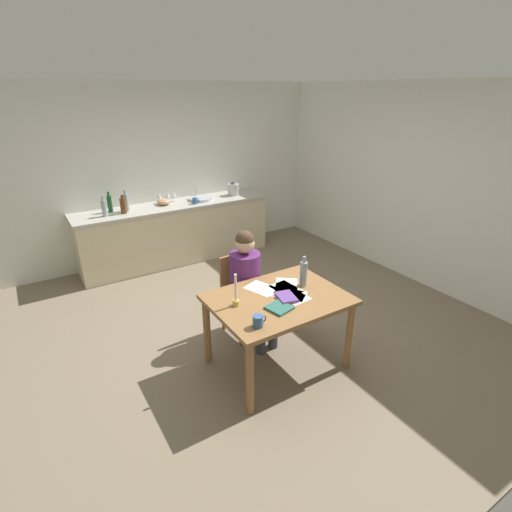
{
  "coord_description": "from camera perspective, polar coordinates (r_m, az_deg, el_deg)",
  "views": [
    {
      "loc": [
        -1.97,
        -3.19,
        2.49
      ],
      "look_at": [
        0.05,
        0.02,
        0.85
      ],
      "focal_mm": 27.23,
      "sensor_mm": 36.0,
      "label": 1
    }
  ],
  "objects": [
    {
      "name": "paper_notice",
      "position": [
        3.71,
        4.43,
        -4.81
      ],
      "size": [
        0.24,
        0.31,
        0.0
      ],
      "primitive_type": "cube",
      "rotation": [
        0.0,
        0.0,
        0.09
      ],
      "color": "white",
      "rests_on": "dining_table"
    },
    {
      "name": "bottle_vinegar",
      "position": [
        5.81,
        -20.69,
        7.23
      ],
      "size": [
        0.07,
        0.07,
        0.29
      ],
      "color": "#194C23",
      "rests_on": "kitchen_counter"
    },
    {
      "name": "bottle_wine_red",
      "position": [
        5.68,
        -18.93,
        7.02
      ],
      "size": [
        0.08,
        0.08,
        0.26
      ],
      "color": "#593319",
      "rests_on": "kitchen_counter"
    },
    {
      "name": "paper_envelope",
      "position": [
        3.7,
        0.85,
        -4.76
      ],
      "size": [
        0.3,
        0.35,
        0.0
      ],
      "primitive_type": "cube",
      "rotation": [
        0.0,
        0.0,
        0.35
      ],
      "color": "white",
      "rests_on": "dining_table"
    },
    {
      "name": "chair_at_table",
      "position": [
        4.2,
        -2.19,
        -5.09
      ],
      "size": [
        0.43,
        0.43,
        0.87
      ],
      "color": "olive",
      "rests_on": "ground"
    },
    {
      "name": "candlestick",
      "position": [
        3.39,
        -2.98,
        -5.98
      ],
      "size": [
        0.06,
        0.06,
        0.3
      ],
      "color": "gold",
      "rests_on": "dining_table"
    },
    {
      "name": "wall_back",
      "position": [
        6.23,
        -13.45,
        11.75
      ],
      "size": [
        5.2,
        0.12,
        2.6
      ],
      "primitive_type": "cube",
      "color": "silver",
      "rests_on": "ground"
    },
    {
      "name": "sink_unit",
      "position": [
        6.15,
        -8.15,
        8.37
      ],
      "size": [
        0.36,
        0.36,
        0.24
      ],
      "color": "#B2B7BC",
      "rests_on": "kitchen_counter"
    },
    {
      "name": "mixing_bowl",
      "position": [
        5.97,
        -13.41,
        7.75
      ],
      "size": [
        0.2,
        0.2,
        0.09
      ],
      "primitive_type": "ellipsoid",
      "color": "tan",
      "rests_on": "kitchen_counter"
    },
    {
      "name": "paper_bill",
      "position": [
        3.59,
        5.43,
        -5.83
      ],
      "size": [
        0.24,
        0.31,
        0.0
      ],
      "primitive_type": "cube",
      "rotation": [
        0.0,
        0.0,
        0.09
      ],
      "color": "white",
      "rests_on": "dining_table"
    },
    {
      "name": "wine_glass_by_kettle",
      "position": [
        6.09,
        -12.84,
        8.72
      ],
      "size": [
        0.07,
        0.07,
        0.15
      ],
      "color": "silver",
      "rests_on": "kitchen_counter"
    },
    {
      "name": "wall_right",
      "position": [
        5.7,
        22.68,
        9.55
      ],
      "size": [
        0.12,
        5.2,
        2.6
      ],
      "primitive_type": "cube",
      "color": "silver",
      "rests_on": "ground"
    },
    {
      "name": "bottle_oil",
      "position": [
        5.63,
        -21.42,
        6.62
      ],
      "size": [
        0.07,
        0.07,
        0.28
      ],
      "color": "#8C999E",
      "rests_on": "kitchen_counter"
    },
    {
      "name": "paper_receipt",
      "position": [
        3.78,
        4.48,
        -4.26
      ],
      "size": [
        0.35,
        0.36,
        0.0
      ],
      "primitive_type": "cube",
      "rotation": [
        0.0,
        0.0,
        -0.65
      ],
      "color": "white",
      "rests_on": "dining_table"
    },
    {
      "name": "paper_letter",
      "position": [
        3.62,
        4.93,
        -5.6
      ],
      "size": [
        0.35,
        0.36,
        0.0
      ],
      "primitive_type": "cube",
      "rotation": [
        0.0,
        0.0,
        0.64
      ],
      "color": "white",
      "rests_on": "dining_table"
    },
    {
      "name": "ground_plane",
      "position": [
        4.51,
        -0.44,
        -10.42
      ],
      "size": [
        5.2,
        5.2,
        0.04
      ],
      "primitive_type": "cube",
      "color": "#7A6B56"
    },
    {
      "name": "wine_bottle_on_table",
      "position": [
        3.72,
        6.99,
        -2.56
      ],
      "size": [
        0.07,
        0.07,
        0.31
      ],
      "color": "#8C999E",
      "rests_on": "dining_table"
    },
    {
      "name": "stovetop_kettle",
      "position": [
        6.37,
        -3.37,
        9.8
      ],
      "size": [
        0.18,
        0.18,
        0.22
      ],
      "color": "#B7BABF",
      "rests_on": "kitchen_counter"
    },
    {
      "name": "book_magazine",
      "position": [
        3.53,
        4.45,
        -6.07
      ],
      "size": [
        0.2,
        0.24,
        0.03
      ],
      "primitive_type": "cube",
      "rotation": [
        0.0,
        0.0,
        -0.23
      ],
      "color": "#643E8B",
      "rests_on": "dining_table"
    },
    {
      "name": "wine_glass_near_sink",
      "position": [
        6.12,
        -12.01,
        8.86
      ],
      "size": [
        0.07,
        0.07,
        0.15
      ],
      "color": "silver",
      "rests_on": "kitchen_counter"
    },
    {
      "name": "teacup_on_counter",
      "position": [
        5.94,
        -8.96,
        8.03
      ],
      "size": [
        0.11,
        0.07,
        0.09
      ],
      "color": "#33598C",
      "rests_on": "kitchen_counter"
    },
    {
      "name": "coffee_mug",
      "position": [
        3.13,
        0.33,
        -9.53
      ],
      "size": [
        0.12,
        0.08,
        0.1
      ],
      "color": "#33598C",
      "rests_on": "dining_table"
    },
    {
      "name": "bottle_sauce",
      "position": [
        5.78,
        -18.54,
        7.5
      ],
      "size": [
        0.07,
        0.07,
        0.3
      ],
      "color": "#8C999E",
      "rests_on": "kitchen_counter"
    },
    {
      "name": "book_cookery",
      "position": [
        3.38,
        3.45,
        -7.59
      ],
      "size": [
        0.23,
        0.23,
        0.02
      ],
      "primitive_type": "cube",
      "rotation": [
        0.0,
        0.0,
        0.23
      ],
      "color": "#2C6256",
      "rests_on": "dining_table"
    },
    {
      "name": "wine_glass_back_left",
      "position": [
        6.05,
        -14.02,
        8.51
      ],
      "size": [
        0.07,
        0.07,
        0.15
      ],
      "color": "silver",
      "rests_on": "kitchen_counter"
    },
    {
      "name": "dining_table",
      "position": [
        3.61,
        3.26,
        -7.58
      ],
      "size": [
        1.22,
        0.91,
        0.74
      ],
      "color": "olive",
      "rests_on": "ground"
    },
    {
      "name": "person_seated",
      "position": [
        4.0,
        -1.05,
        -3.52
      ],
      "size": [
        0.34,
        0.61,
        1.19
      ],
      "color": "#592666",
      "rests_on": "ground"
    },
    {
      "name": "kitchen_counter",
      "position": [
        6.13,
        -11.58,
        3.45
      ],
      "size": [
        2.94,
        0.64,
        0.9
      ],
      "color": "beige",
      "rests_on": "ground"
    }
  ]
}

